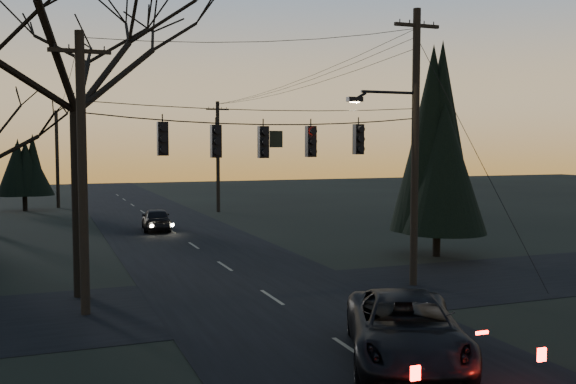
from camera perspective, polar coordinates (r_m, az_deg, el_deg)
name	(u,v)px	position (r m, az deg, el deg)	size (l,w,h in m)	color
main_road	(203,252)	(31.29, -7.58, -5.29)	(8.00, 120.00, 0.02)	black
cross_road	(272,298)	(21.87, -1.43, -9.37)	(60.00, 7.00, 0.02)	black
utility_pole_right	(413,285)	(24.22, 11.06, -8.13)	(5.00, 0.30, 10.00)	black
utility_pole_left	(86,315)	(20.72, -17.54, -10.35)	(1.80, 0.30, 8.50)	black
utility_pole_far_r	(218,212)	(49.93, -6.21, -1.77)	(1.80, 0.30, 8.50)	black
utility_pole_far_l	(58,208)	(56.29, -19.73, -1.32)	(0.30, 0.30, 8.00)	black
span_signal_assembly	(265,140)	(21.19, -2.07, 4.61)	(11.50, 0.44, 1.53)	black
bare_tree_left	(75,36)	(22.83, -18.45, 13.02)	(9.65, 9.65, 12.48)	black
evergreen_right	(438,148)	(30.18, 13.20, 3.83)	(4.07, 4.07, 8.83)	black
evergreen_dist	(24,169)	(54.10, -22.42, 1.94)	(3.29, 3.29, 5.49)	black
suv_near	(406,330)	(15.72, 10.43, -11.96)	(2.58, 5.59, 1.55)	black
sedan_oncoming_a	(156,219)	(39.45, -11.63, -2.39)	(1.62, 4.03, 1.37)	black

